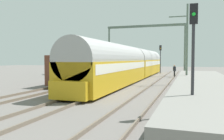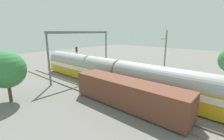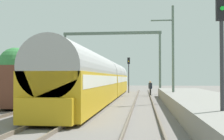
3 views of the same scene
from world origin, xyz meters
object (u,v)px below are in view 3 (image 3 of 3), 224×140
Objects in this scene: passenger_train at (102,79)px; catenary_gantry at (112,50)px; railway_signal_near at (222,46)px; railway_signal_far at (129,70)px; freight_car at (48,85)px; person_crossing at (150,87)px.

catenary_gantry is at bearing 90.00° from passenger_train.
railway_signal_near reaches higher than railway_signal_far.
freight_car is 2.59× the size of railway_signal_near.
passenger_train is 2.65× the size of catenary_gantry.
railway_signal_far is (-4.87, 29.19, -0.08)m from railway_signal_near.
catenary_gantry is (0.00, 8.03, 3.65)m from passenger_train.
railway_signal_near is (10.78, -12.66, 1.74)m from freight_car.
passenger_train reaches higher than freight_car.
person_crossing is (8.72, 8.93, -0.44)m from freight_car.
passenger_train is at bearing -99.02° from railway_signal_far.
railway_signal_near is 0.40× the size of catenary_gantry.
railway_signal_near is 1.03× the size of railway_signal_far.
railway_signal_far is 0.39× the size of catenary_gantry.
passenger_train is 8.82m from catenary_gantry.
person_crossing is 0.34× the size of railway_signal_near.
person_crossing is 8.37m from railway_signal_far.
railway_signal_near is (6.78, -17.11, 1.24)m from passenger_train.
freight_car is 7.51× the size of person_crossing.
freight_car is 12.49m from person_crossing.
catenary_gantry is at bearing -115.30° from railway_signal_far.
passenger_train is 18.99× the size of person_crossing.
railway_signal_far is (5.91, 16.54, 1.66)m from freight_car.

